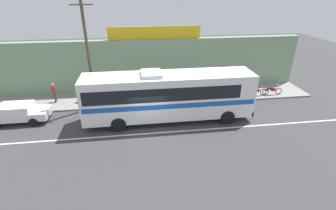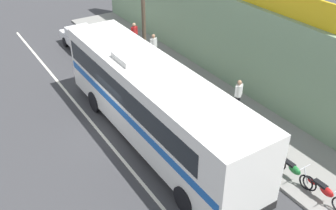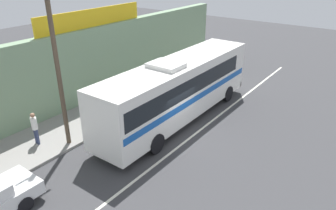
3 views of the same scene
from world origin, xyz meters
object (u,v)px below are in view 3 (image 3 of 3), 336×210
(motorcycle_black, at_px, (183,76))
(pedestrian_near_shop, at_px, (35,126))
(motorcycle_red, at_px, (213,61))
(motorcycle_green, at_px, (205,65))
(motorcycle_orange, at_px, (192,71))
(pedestrian_by_curb, at_px, (125,83))
(intercity_bus, at_px, (178,87))
(utility_pole, at_px, (57,62))

(motorcycle_black, distance_m, pedestrian_near_shop, 11.92)
(motorcycle_red, distance_m, motorcycle_green, 1.52)
(motorcycle_orange, height_order, pedestrian_by_curb, pedestrian_by_curb)
(intercity_bus, xyz_separation_m, motorcycle_green, (8.48, 3.09, -1.50))
(pedestrian_near_shop, bearing_deg, motorcycle_red, -3.38)
(intercity_bus, height_order, motorcycle_green, intercity_bus)
(motorcycle_green, bearing_deg, pedestrian_by_curb, 169.53)
(intercity_bus, bearing_deg, motorcycle_green, 20.03)
(motorcycle_black, relative_size, pedestrian_by_curb, 1.13)
(motorcycle_red, relative_size, motorcycle_black, 0.98)
(pedestrian_by_curb, bearing_deg, motorcycle_red, -8.80)
(utility_pole, relative_size, motorcycle_green, 4.35)
(intercity_bus, distance_m, motorcycle_orange, 7.48)
(intercity_bus, relative_size, motorcycle_orange, 6.38)
(utility_pole, relative_size, motorcycle_red, 4.47)
(utility_pole, bearing_deg, motorcycle_green, 0.82)
(utility_pole, height_order, pedestrian_near_shop, utility_pole)
(motorcycle_orange, xyz_separation_m, pedestrian_by_curb, (-6.16, 1.39, 0.56))
(motorcycle_green, distance_m, pedestrian_by_curb, 8.19)
(motorcycle_red, bearing_deg, motorcycle_orange, 178.51)
(utility_pole, relative_size, motorcycle_black, 4.37)
(intercity_bus, relative_size, motorcycle_green, 6.29)
(motorcycle_green, height_order, pedestrian_near_shop, pedestrian_near_shop)
(motorcycle_red, bearing_deg, pedestrian_by_curb, 171.20)
(motorcycle_orange, height_order, pedestrian_near_shop, pedestrian_near_shop)
(motorcycle_green, bearing_deg, utility_pole, -179.18)
(intercity_bus, bearing_deg, pedestrian_near_shop, 148.48)
(intercity_bus, relative_size, motorcycle_black, 6.32)
(intercity_bus, distance_m, pedestrian_by_curb, 4.69)
(motorcycle_black, bearing_deg, intercity_bus, -149.12)
(motorcycle_orange, xyz_separation_m, motorcycle_green, (1.88, -0.09, 0.00))
(intercity_bus, height_order, motorcycle_orange, intercity_bus)
(utility_pole, relative_size, motorcycle_orange, 4.41)
(pedestrian_near_shop, bearing_deg, utility_pole, -49.63)
(motorcycle_green, bearing_deg, pedestrian_near_shop, 176.26)
(motorcycle_orange, bearing_deg, motorcycle_green, -2.89)
(motorcycle_black, bearing_deg, pedestrian_by_curb, 162.95)
(intercity_bus, height_order, motorcycle_black, intercity_bus)
(utility_pole, xyz_separation_m, pedestrian_by_curb, (6.08, 1.69, -3.34))
(utility_pole, distance_m, pedestrian_by_curb, 7.14)
(intercity_bus, relative_size, pedestrian_by_curb, 7.17)
(motorcycle_green, distance_m, pedestrian_near_shop, 15.18)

